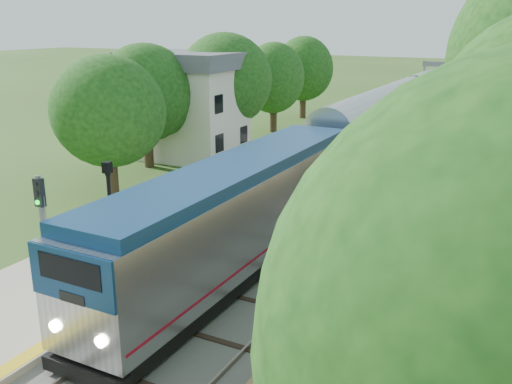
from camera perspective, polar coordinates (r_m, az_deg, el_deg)
The scene contains 10 objects.
trackbed at distance 67.49m, azimuth 19.91°, elevation 7.15°, with size 9.50×170.00×0.28m.
platform at distance 29.22m, azimuth -8.01°, elevation -3.55°, with size 6.40×68.00×0.38m, color #AEA18C.
yellow_stripe at distance 27.67m, azimuth -3.21°, elevation -4.16°, with size 0.55×68.00×0.01m, color gold.
station_building at distance 44.36m, azimuth -6.98°, elevation 8.70°, with size 8.60×6.60×8.00m.
signal_gantry at distance 61.93m, azimuth 20.08°, elevation 10.80°, with size 8.40×0.38×6.20m.
trees_behind_platform at distance 35.25m, azimuth -11.83°, elevation 7.09°, with size 7.82×53.32×7.21m.
train at distance 82.50m, azimuth 20.29°, elevation 10.30°, with size 3.08×144.66×4.54m.
lamppost_far at distance 23.13m, azimuth -14.22°, elevation -3.40°, with size 0.47×0.47×4.75m.
signal_platform at distance 19.50m, azimuth -20.39°, elevation -4.24°, with size 0.31×0.25×5.29m.
signal_farside at distance 25.02m, azimuth 15.64°, elevation 0.93°, with size 0.32×0.26×5.86m.
Camera 1 is at (11.03, -6.10, 10.31)m, focal length 40.00 mm.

